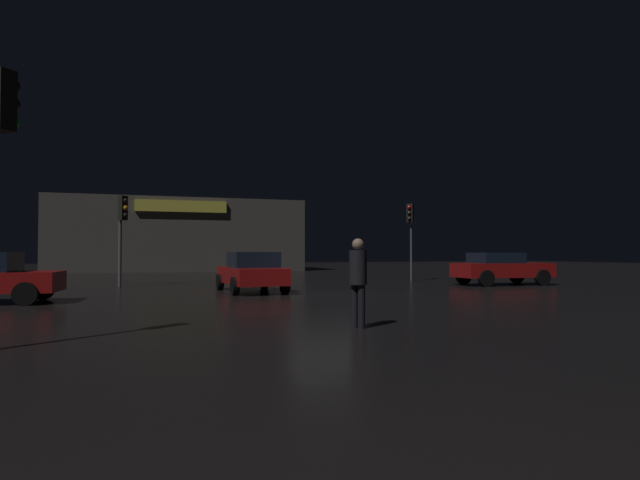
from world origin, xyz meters
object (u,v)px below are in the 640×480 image
Objects in this scene: traffic_signal_opposite at (122,222)px; store_building at (179,236)px; traffic_signal_main at (0,140)px; car_near at (501,268)px; traffic_signal_cross_left at (410,222)px; pedestrian at (358,276)px; car_crossing at (251,272)px.

store_building is at bearing 81.08° from traffic_signal_opposite.
car_near is (17.02, 10.93, -2.38)m from traffic_signal_main.
traffic_signal_main is 20.37m from car_near.
traffic_signal_cross_left is at bearing 0.89° from traffic_signal_opposite.
pedestrian is (5.17, -14.50, -1.78)m from traffic_signal_opposite.
traffic_signal_cross_left is 0.91× the size of car_near.
traffic_signal_cross_left is 0.93× the size of car_crossing.
traffic_signal_cross_left is 10.59m from car_crossing.
car_crossing reaches higher than car_near.
car_crossing is (4.80, -4.74, -2.04)m from traffic_signal_opposite.
car_crossing is (1.67, -24.67, -2.08)m from store_building.
store_building is 4.82× the size of traffic_signal_cross_left.
traffic_signal_cross_left is at bearing 59.44° from pedestrian.
traffic_signal_opposite is at bearing 166.24° from car_near.
traffic_signal_cross_left is 5.32m from car_near.
car_near is at bearing 3.82° from car_crossing.
traffic_signal_main is at bearing -134.14° from traffic_signal_cross_left.
pedestrian reaches higher than car_crossing.
traffic_signal_cross_left reaches higher than car_near.
traffic_signal_opposite is (0.81, 14.91, -0.37)m from traffic_signal_main.
car_crossing is (5.60, 10.17, -2.41)m from traffic_signal_main.
traffic_signal_cross_left is at bearing 28.63° from car_crossing.
store_building is 24.81m from car_crossing.
store_building reaches higher than traffic_signal_cross_left.
store_building is 34.54m from pedestrian.
pedestrian is (5.98, 0.40, -2.15)m from traffic_signal_main.
car_crossing is at bearing -151.37° from traffic_signal_cross_left.
traffic_signal_opposite is 0.98× the size of traffic_signal_cross_left.
traffic_signal_cross_left is at bearing 45.86° from traffic_signal_main.
traffic_signal_opposite reaches higher than pedestrian.
store_building reaches higher than car_near.
store_building is 35.06m from traffic_signal_main.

